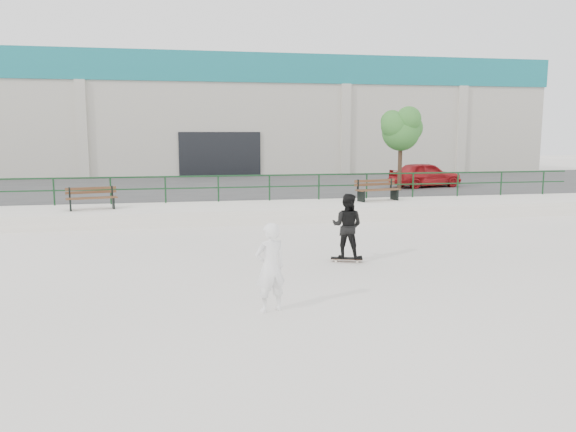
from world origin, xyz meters
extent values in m
plane|color=beige|center=(0.00, 0.00, 0.00)|extent=(120.00, 120.00, 0.00)
cube|color=silver|center=(0.00, 9.50, 0.25)|extent=(30.00, 3.00, 0.50)
cube|color=#393939|center=(0.00, 18.00, 0.25)|extent=(60.00, 14.00, 0.50)
cylinder|color=#153B1E|center=(0.00, 10.80, 1.50)|extent=(28.00, 0.06, 0.06)
cylinder|color=#153B1E|center=(0.00, 10.80, 1.05)|extent=(28.00, 0.05, 0.05)
cylinder|color=#153B1E|center=(-7.00, 10.80, 1.00)|extent=(0.06, 0.06, 1.00)
cylinder|color=#153B1E|center=(-5.00, 10.80, 1.00)|extent=(0.06, 0.06, 1.00)
cylinder|color=#153B1E|center=(-3.00, 10.80, 1.00)|extent=(0.06, 0.06, 1.00)
cylinder|color=#153B1E|center=(-1.00, 10.80, 1.00)|extent=(0.06, 0.06, 1.00)
cylinder|color=#153B1E|center=(1.00, 10.80, 1.00)|extent=(0.06, 0.06, 1.00)
cylinder|color=#153B1E|center=(3.00, 10.80, 1.00)|extent=(0.06, 0.06, 1.00)
cylinder|color=#153B1E|center=(5.00, 10.80, 1.00)|extent=(0.06, 0.06, 1.00)
cylinder|color=#153B1E|center=(7.00, 10.80, 1.00)|extent=(0.06, 0.06, 1.00)
cylinder|color=#153B1E|center=(9.00, 10.80, 1.00)|extent=(0.06, 0.06, 1.00)
cylinder|color=#153B1E|center=(11.00, 10.80, 1.00)|extent=(0.06, 0.06, 1.00)
cylinder|color=#153B1E|center=(13.00, 10.80, 1.00)|extent=(0.06, 0.06, 1.00)
cube|color=#BCB8A9|center=(0.00, 32.00, 4.00)|extent=(44.00, 16.00, 8.00)
cube|color=#197880|center=(0.00, 32.00, 7.10)|extent=(44.20, 16.20, 1.80)
cube|color=black|center=(0.00, 23.95, 1.60)|extent=(5.00, 0.15, 3.20)
cube|color=#BCB8A9|center=(-8.00, 23.90, 3.10)|extent=(0.60, 0.25, 6.20)
cube|color=#BCB8A9|center=(8.00, 23.90, 3.10)|extent=(0.60, 0.25, 6.20)
cube|color=#BCB8A9|center=(16.00, 23.90, 3.10)|extent=(0.60, 0.25, 6.20)
cube|color=#4E311A|center=(-5.44, 9.23, 0.91)|extent=(1.68, 0.46, 0.04)
cube|color=#4E311A|center=(-5.47, 9.40, 0.91)|extent=(1.68, 0.46, 0.04)
cube|color=#4E311A|center=(-5.51, 9.56, 0.91)|extent=(1.68, 0.46, 0.04)
cube|color=#4E311A|center=(-5.52, 9.64, 1.08)|extent=(1.67, 0.39, 0.09)
cube|color=#4E311A|center=(-5.52, 9.64, 1.22)|extent=(1.67, 0.39, 0.09)
cube|color=black|center=(-6.16, 9.25, 0.70)|extent=(0.15, 0.47, 0.40)
cube|color=black|center=(-6.22, 9.49, 1.08)|extent=(0.07, 0.06, 0.40)
cube|color=black|center=(-4.78, 9.54, 0.70)|extent=(0.15, 0.47, 0.40)
cube|color=black|center=(-4.83, 9.78, 1.08)|extent=(0.07, 0.06, 0.40)
cube|color=#4E311A|center=(5.21, 9.75, 0.94)|extent=(1.81, 0.50, 0.04)
cube|color=#4E311A|center=(5.18, 9.93, 0.94)|extent=(1.81, 0.50, 0.04)
cube|color=#4E311A|center=(5.14, 10.11, 0.94)|extent=(1.81, 0.50, 0.04)
cube|color=#4E311A|center=(5.12, 10.19, 1.13)|extent=(1.79, 0.42, 0.10)
cube|color=#4E311A|center=(5.12, 10.19, 1.27)|extent=(1.79, 0.42, 0.10)
cube|color=black|center=(4.43, 9.77, 0.71)|extent=(0.16, 0.51, 0.43)
cube|color=black|center=(4.38, 10.03, 1.13)|extent=(0.07, 0.06, 0.43)
cube|color=black|center=(5.92, 10.09, 0.71)|extent=(0.16, 0.51, 0.43)
cube|color=black|center=(5.87, 10.35, 1.13)|extent=(0.07, 0.06, 0.43)
cylinder|color=#412C20|center=(7.56, 13.64, 1.65)|extent=(0.19, 0.19, 2.30)
sphere|color=#306A27|center=(7.56, 13.64, 3.18)|extent=(1.72, 1.72, 1.72)
sphere|color=#306A27|center=(8.04, 13.93, 3.37)|extent=(1.34, 1.34, 1.34)
sphere|color=#306A27|center=(7.17, 13.45, 3.47)|extent=(1.25, 1.25, 1.25)
sphere|color=#306A27|center=(7.75, 13.26, 3.76)|extent=(1.15, 1.15, 1.15)
sphere|color=#306A27|center=(7.27, 14.02, 3.66)|extent=(1.05, 1.05, 1.05)
imported|color=#B2151B|center=(9.41, 14.91, 1.11)|extent=(3.81, 2.07, 1.23)
cube|color=black|center=(1.55, 2.11, 0.09)|extent=(0.80, 0.43, 0.02)
cube|color=brown|center=(1.55, 2.11, 0.07)|extent=(0.80, 0.43, 0.01)
cube|color=gray|center=(1.30, 2.19, 0.04)|extent=(0.11, 0.17, 0.03)
cube|color=gray|center=(1.80, 2.03, 0.04)|extent=(0.11, 0.17, 0.03)
cylinder|color=beige|center=(1.27, 2.10, 0.03)|extent=(0.06, 0.04, 0.06)
cylinder|color=beige|center=(1.33, 2.28, 0.03)|extent=(0.06, 0.04, 0.06)
cylinder|color=beige|center=(1.77, 1.94, 0.03)|extent=(0.06, 0.04, 0.06)
cylinder|color=beige|center=(1.83, 2.12, 0.03)|extent=(0.06, 0.04, 0.06)
imported|color=black|center=(1.55, 2.11, 0.89)|extent=(0.98, 0.92, 1.59)
imported|color=white|center=(-0.91, -1.37, 0.80)|extent=(0.68, 0.55, 1.60)
camera|label=1|loc=(-2.42, -10.90, 3.15)|focal=35.00mm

